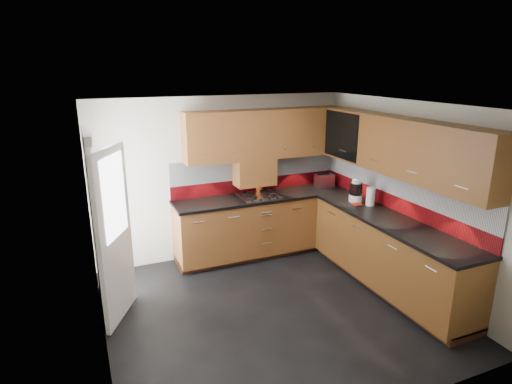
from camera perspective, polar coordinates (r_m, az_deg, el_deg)
name	(u,v)px	position (r m, az deg, el deg)	size (l,w,h in m)	color
room	(274,189)	(4.72, 2.47, 0.43)	(4.00, 3.80, 2.64)	black
base_cabinets	(320,240)	(6.15, 8.50, -6.31)	(2.70, 3.20, 0.95)	brown
countertop	(321,208)	(5.97, 8.66, -2.11)	(2.72, 3.22, 0.04)	black
backsplash	(327,182)	(6.18, 9.46, 1.32)	(2.70, 3.20, 0.54)	maroon
upper_cabinets	(332,140)	(5.90, 10.12, 6.82)	(2.50, 3.20, 0.72)	brown
extractor_hood	(255,172)	(6.40, -0.20, 2.71)	(0.60, 0.33, 0.40)	brown
glass_cabinet	(350,133)	(6.40, 12.38, 7.68)	(0.32, 0.80, 0.66)	black
back_door	(104,229)	(5.16, -19.65, -4.61)	(0.42, 1.19, 2.04)	white
gas_hob	(259,196)	(6.33, 0.39, -0.48)	(0.57, 0.50, 0.04)	silver
utensil_pot	(259,186)	(6.57, 0.44, 0.82)	(0.11, 0.11, 0.38)	#E94D16
toaster	(324,181)	(6.92, 9.09, 1.51)	(0.29, 0.18, 0.21)	silver
food_processor	(356,192)	(6.23, 13.17, 0.02)	(0.19, 0.19, 0.31)	white
paper_towel	(371,196)	(6.12, 15.03, -0.58)	(0.12, 0.12, 0.25)	white
orange_cloth	(357,204)	(6.13, 13.31, -1.59)	(0.13, 0.11, 0.01)	red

